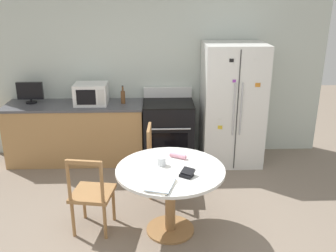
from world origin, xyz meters
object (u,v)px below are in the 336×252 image
(refrigerator, at_px, (232,105))
(dining_chair_left, at_px, (92,194))
(oven_range, at_px, (169,131))
(wallet, at_px, (187,173))
(dining_chair_far, at_px, (162,162))
(counter_bottle, at_px, (123,97))
(candle_glass, at_px, (162,162))
(countertop_tv, at_px, (30,92))
(microwave, at_px, (91,94))

(refrigerator, relative_size, dining_chair_left, 1.98)
(oven_range, distance_m, wallet, 2.04)
(oven_range, xyz_separation_m, dining_chair_far, (-0.11, -1.01, -0.03))
(dining_chair_far, bearing_deg, refrigerator, 135.60)
(oven_range, relative_size, counter_bottle, 4.03)
(counter_bottle, distance_m, candle_glass, 1.89)
(candle_glass, height_order, wallet, candle_glass)
(dining_chair_far, bearing_deg, oven_range, 176.65)
(dining_chair_left, xyz_separation_m, candle_glass, (0.74, 0.04, 0.35))
(dining_chair_left, bearing_deg, oven_range, 73.01)
(oven_range, bearing_deg, countertop_tv, 177.05)
(counter_bottle, height_order, dining_chair_left, counter_bottle)
(countertop_tv, xyz_separation_m, counter_bottle, (1.36, -0.06, -0.07))
(dining_chair_left, bearing_deg, counter_bottle, 92.61)
(microwave, height_order, dining_chair_left, microwave)
(refrigerator, height_order, counter_bottle, refrigerator)
(wallet, bearing_deg, oven_range, 93.20)
(counter_bottle, xyz_separation_m, dining_chair_far, (0.55, -1.05, -0.57))
(microwave, relative_size, wallet, 2.73)
(counter_bottle, height_order, candle_glass, counter_bottle)
(refrigerator, xyz_separation_m, candle_glass, (-1.07, -1.71, -0.11))
(dining_chair_far, xyz_separation_m, candle_glass, (-0.02, -0.75, 0.35))
(countertop_tv, distance_m, wallet, 3.03)
(oven_range, distance_m, microwave, 1.27)
(countertop_tv, height_order, dining_chair_far, countertop_tv)
(candle_glass, bearing_deg, dining_chair_far, 88.30)
(oven_range, bearing_deg, dining_chair_far, -96.48)
(dining_chair_left, bearing_deg, candle_glass, 11.86)
(microwave, distance_m, counter_bottle, 0.46)
(microwave, relative_size, candle_glass, 4.91)
(counter_bottle, distance_m, wallet, 2.21)
(counter_bottle, xyz_separation_m, dining_chair_left, (-0.21, -1.83, -0.57))
(wallet, bearing_deg, microwave, 121.39)
(wallet, bearing_deg, dining_chair_far, 102.76)
(refrigerator, distance_m, countertop_tv, 2.98)
(dining_chair_left, bearing_deg, refrigerator, 52.99)
(countertop_tv, relative_size, counter_bottle, 1.40)
(countertop_tv, relative_size, candle_glass, 3.95)
(candle_glass, xyz_separation_m, wallet, (0.25, -0.26, -0.01))
(counter_bottle, bearing_deg, wallet, -69.18)
(dining_chair_left, height_order, dining_chair_far, same)
(refrigerator, xyz_separation_m, countertop_tv, (-2.97, 0.15, 0.18))
(countertop_tv, xyz_separation_m, candle_glass, (1.90, -1.86, -0.28))
(dining_chair_far, bearing_deg, microwave, -132.34)
(microwave, xyz_separation_m, candle_glass, (0.99, -1.78, -0.27))
(microwave, bearing_deg, counter_bottle, 2.77)
(dining_chair_left, height_order, wallet, dining_chair_left)
(microwave, distance_m, wallet, 2.40)
(microwave, xyz_separation_m, counter_bottle, (0.46, 0.02, -0.05))
(candle_glass, distance_m, wallet, 0.36)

